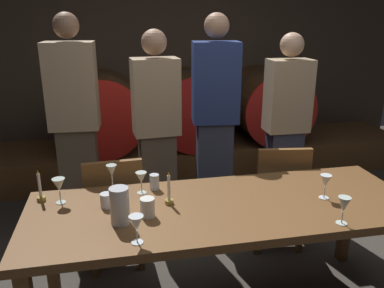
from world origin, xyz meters
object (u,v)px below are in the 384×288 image
(chair_right, at_px, (278,192))
(wine_glass_far_left, at_px, (59,185))
(wine_barrel_right, at_px, (267,104))
(candle_left, at_px, (40,192))
(wine_barrel_center, at_px, (190,107))
(wine_glass_left, at_px, (112,172))
(cup_left, at_px, (106,200))
(chair_left, at_px, (114,207))
(dining_table, at_px, (224,216))
(wine_glass_center_right, at_px, (141,178))
(wine_barrel_left, at_px, (103,111))
(wine_glass_far_right, at_px, (326,182))
(guest_center_right, at_px, (215,122))
(guest_center_left, at_px, (157,131))
(wine_glass_center_left, at_px, (136,224))
(wine_glass_right, at_px, (344,205))
(pitcher, at_px, (120,206))
(candle_right, at_px, (169,195))
(cup_center, at_px, (148,207))
(guest_far_left, at_px, (76,129))
(cup_right, at_px, (154,182))

(chair_right, bearing_deg, wine_glass_far_left, 22.52)
(wine_barrel_right, relative_size, candle_left, 4.69)
(wine_barrel_center, xyz_separation_m, wine_barrel_right, (0.95, 0.00, 0.00))
(wine_glass_left, distance_m, cup_left, 0.26)
(chair_left, bearing_deg, dining_table, 132.78)
(dining_table, distance_m, wine_glass_center_right, 0.56)
(wine_barrel_left, bearing_deg, wine_glass_far_right, -60.97)
(wine_barrel_center, xyz_separation_m, candle_left, (-1.32, -2.11, 0.02))
(chair_left, xyz_separation_m, guest_center_right, (0.88, 0.51, 0.45))
(guest_center_left, height_order, wine_glass_center_left, guest_center_left)
(wine_glass_far_right, bearing_deg, chair_right, 89.43)
(chair_left, distance_m, chair_right, 1.27)
(chair_left, xyz_separation_m, wine_glass_right, (1.20, -0.95, 0.37))
(guest_center_left, height_order, pitcher, guest_center_left)
(wine_glass_left, height_order, wine_glass_center_left, wine_glass_left)
(wine_glass_far_right, bearing_deg, wine_barrel_left, 119.03)
(wine_glass_far_right, bearing_deg, wine_glass_center_left, -166.78)
(wine_glass_left, height_order, cup_left, wine_glass_left)
(candle_right, bearing_deg, chair_left, 121.33)
(wine_barrel_center, relative_size, cup_left, 11.03)
(dining_table, height_order, wine_glass_center_left, wine_glass_center_left)
(wine_glass_center_right, bearing_deg, wine_glass_center_left, -96.80)
(wine_glass_far_left, xyz_separation_m, wine_glass_far_right, (1.56, -0.25, -0.00))
(dining_table, height_order, wine_glass_center_right, wine_glass_center_right)
(chair_right, bearing_deg, wine_barrel_right, -100.30)
(dining_table, bearing_deg, pitcher, -171.38)
(guest_center_left, bearing_deg, chair_right, 143.47)
(wine_glass_left, xyz_separation_m, wine_glass_center_left, (0.11, -0.65, -0.02))
(chair_right, distance_m, wine_glass_right, 1.03)
(candle_left, bearing_deg, guest_center_right, 33.50)
(wine_barrel_center, relative_size, candle_left, 4.69)
(dining_table, distance_m, cup_center, 0.47)
(wine_barrel_left, distance_m, chair_left, 1.79)
(wine_barrel_left, bearing_deg, cup_left, -88.88)
(wine_barrel_left, relative_size, chair_right, 1.06)
(guest_far_left, relative_size, wine_glass_right, 11.81)
(dining_table, height_order, chair_right, chair_right)
(pitcher, xyz_separation_m, wine_glass_far_right, (1.22, 0.06, 0.01))
(wine_barrel_left, xyz_separation_m, wine_glass_center_left, (0.19, -2.68, 0.07))
(candle_right, bearing_deg, wine_glass_far_left, 167.52)
(wine_glass_center_right, xyz_separation_m, wine_glass_far_right, (1.08, -0.29, 0.01))
(wine_barrel_center, distance_m, pitcher, 2.62)
(wine_glass_right, bearing_deg, wine_glass_left, 150.19)
(guest_far_left, height_order, wine_glass_center_right, guest_far_left)
(wine_barrel_right, relative_size, cup_left, 11.03)
(candle_left, bearing_deg, wine_glass_far_left, -23.85)
(wine_barrel_right, height_order, chair_left, wine_barrel_right)
(wine_barrel_left, bearing_deg, guest_center_left, -68.87)
(guest_center_left, height_order, wine_glass_left, guest_center_left)
(wine_barrel_left, relative_size, cup_right, 9.34)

